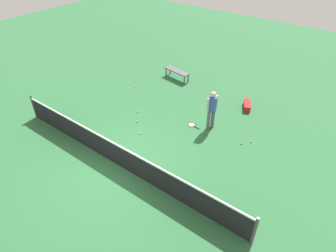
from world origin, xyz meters
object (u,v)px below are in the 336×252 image
tennis_ball_by_net (251,142)px  tennis_ball_stray_right (135,86)px  player_near_side (212,107)px  tennis_ball_baseline (138,112)px  tennis_racket_near_player (192,125)px  courtside_bench (177,72)px  equipment_bag (247,105)px  tennis_ball_stray_left (140,133)px  tennis_ball_near_player (241,143)px  tennis_ball_midcourt (137,121)px

tennis_ball_by_net → tennis_ball_stray_right: (6.63, -0.59, 0.00)m
player_near_side → tennis_ball_baseline: size_ratio=25.76×
tennis_ball_baseline → tennis_racket_near_player: bearing=-165.5°
courtside_bench → equipment_bag: 4.27m
player_near_side → tennis_ball_stray_right: player_near_side is taller
tennis_ball_by_net → tennis_ball_stray_left: (3.82, 2.20, 0.00)m
tennis_ball_stray_right → courtside_bench: (-1.19, -2.05, 0.38)m
tennis_ball_stray_left → tennis_ball_near_player: bearing=-152.3°
tennis_racket_near_player → tennis_ball_stray_left: tennis_ball_stray_left is taller
tennis_racket_near_player → player_near_side: bearing=-156.2°
player_near_side → courtside_bench: bearing=-37.0°
tennis_racket_near_player → tennis_ball_stray_left: (1.37, 1.76, 0.02)m
player_near_side → tennis_ball_by_net: size_ratio=25.76×
player_near_side → courtside_bench: size_ratio=1.10×
tennis_ball_stray_right → courtside_bench: courtside_bench is taller
tennis_ball_near_player → equipment_bag: 2.72m
tennis_ball_near_player → tennis_ball_by_net: size_ratio=1.00×
player_near_side → tennis_ball_stray_right: 5.02m
tennis_ball_near_player → tennis_ball_baseline: (4.68, 0.75, 0.00)m
tennis_ball_stray_left → equipment_bag: bearing=-120.6°
tennis_ball_near_player → tennis_ball_midcourt: (4.20, 1.33, 0.00)m
tennis_ball_midcourt → equipment_bag: 5.05m
courtside_bench → equipment_bag: courtside_bench is taller
tennis_racket_near_player → tennis_ball_by_net: bearing=-170.0°
tennis_ball_near_player → tennis_ball_stray_right: same height
tennis_ball_baseline → tennis_ball_stray_left: size_ratio=1.00×
player_near_side → tennis_ball_near_player: 1.81m
equipment_bag → tennis_ball_baseline: bearing=41.5°
tennis_ball_midcourt → courtside_bench: 4.42m
tennis_racket_near_player → courtside_bench: size_ratio=0.39×
tennis_ball_baseline → tennis_ball_stray_right: (1.70, -1.67, 0.00)m
tennis_ball_baseline → tennis_ball_stray_left: 1.57m
tennis_ball_baseline → courtside_bench: (0.52, -3.72, 0.38)m
tennis_ball_baseline → tennis_ball_stray_right: size_ratio=1.00×
tennis_ball_baseline → equipment_bag: (-3.72, -3.29, 0.11)m
tennis_ball_midcourt → tennis_ball_stray_right: bearing=-45.9°
tennis_ball_midcourt → equipment_bag: bearing=-130.0°
player_near_side → courtside_bench: 4.65m
equipment_bag → tennis_ball_by_net: bearing=118.6°
tennis_ball_stray_left → tennis_ball_by_net: bearing=-150.1°
tennis_ball_stray_left → equipment_bag: size_ratio=0.08×
equipment_bag → tennis_ball_near_player: bearing=110.7°
tennis_ball_stray_right → equipment_bag: equipment_bag is taller
tennis_ball_near_player → courtside_bench: size_ratio=0.04×
tennis_ball_stray_right → courtside_bench: size_ratio=0.04×
tennis_ball_by_net → tennis_ball_near_player: bearing=51.9°
tennis_ball_baseline → tennis_ball_stray_right: 2.39m
tennis_ball_baseline → equipment_bag: size_ratio=0.08×
tennis_ball_stray_left → tennis_ball_baseline: bearing=-45.4°
player_near_side → tennis_ball_baseline: 3.44m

